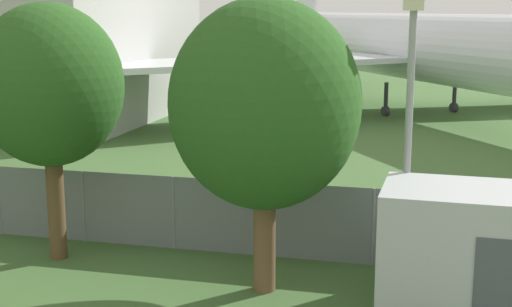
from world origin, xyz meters
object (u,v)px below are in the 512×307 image
Objects in this scene: airplane at (438,50)px; portable_cabin at (468,250)px; tree_behind_benches at (265,105)px; tree_left_of_cabin at (49,86)px.

airplane reaches higher than portable_cabin.
tree_behind_benches is (-4.27, 0.05, 2.84)m from portable_cabin.
tree_left_of_cabin reaches higher than portable_cabin.
tree_behind_benches is at bearing -178.81° from portable_cabin.
tree_left_of_cabin is at bearing -52.57° from airplane.
portable_cabin is 10.24m from tree_left_of_cabin.
airplane is at bearing 82.42° from tree_behind_benches.
portable_cabin is at bearing -0.72° from tree_behind_benches.
airplane is 6.66× the size of tree_behind_benches.
airplane is at bearing 71.00° from tree_left_of_cabin.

